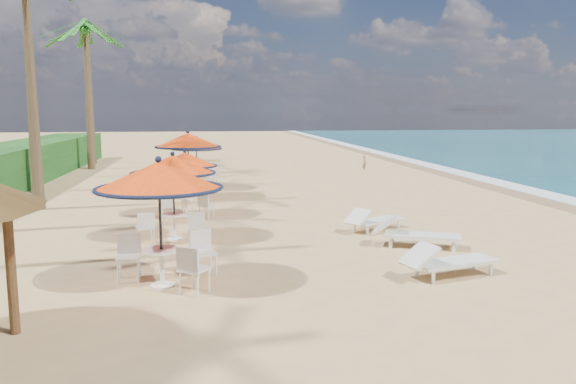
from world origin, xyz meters
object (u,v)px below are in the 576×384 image
Objects in this scene: station_4 at (198,150)px; lounger_near at (446,260)px; lounger_mid at (413,233)px; station_2 at (185,168)px; lounger_far at (372,220)px; station_3 at (188,146)px; station_0 at (162,192)px; station_1 at (173,173)px.

lounger_near is at bearing -69.60° from station_4.
lounger_mid is at bearing -64.52° from station_4.
lounger_far is at bearing -29.65° from station_2.
station_2 reaches higher than lounger_mid.
station_2 is 3.83m from station_3.
station_2 is at bearing -89.79° from station_3.
lounger_far is at bearing 37.97° from station_0.
station_1 reaches higher than lounger_mid.
station_3 is 1.22× the size of lounger_near.
station_0 is at bearing -92.08° from station_4.
lounger_mid is (6.04, -1.69, -1.44)m from station_1.
station_0 is at bearing 162.81° from lounger_near.
station_0 is at bearing -173.58° from lounger_far.
station_1 is 1.08× the size of lounger_near.
lounger_mid is (5.84, -5.09, -1.23)m from station_2.
station_0 is 7.40m from station_2.
station_3 reaches higher than station_4.
station_3 reaches higher than lounger_mid.
station_3 is at bearing 90.21° from station_2.
station_2 is at bearing 86.54° from station_1.
lounger_near is (5.58, -7.65, -1.24)m from station_2.
lounger_near is 0.97× the size of lounger_mid.
station_3 is at bearing 146.28° from lounger_mid.
station_4 is 10.88m from lounger_far.
lounger_near is at bearing -2.54° from station_0.
lounger_mid is at bearing -41.06° from station_2.
lounger_mid is 2.08m from lounger_far.
station_0 reaches higher than station_2.
lounger_far is (-0.46, 2.02, -0.04)m from lounger_mid.
lounger_near reaches higher than lounger_far.
station_1 reaches higher than lounger_near.
station_1 is 3.41m from station_2.
station_1 reaches higher than station_4.
lounger_mid is (5.51, -11.56, -1.34)m from station_4.
station_4 is 1.19× the size of lounger_far.
lounger_far is (5.38, -3.06, -1.27)m from station_2.
station_0 is at bearing -91.38° from station_2.
station_2 is 7.84m from lounger_mid.
station_3 is at bearing 88.48° from station_1.
station_4 is at bearing 87.12° from station_2.
station_4 is (0.33, 6.48, 0.11)m from station_2.
station_1 is 7.33m from lounger_near.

